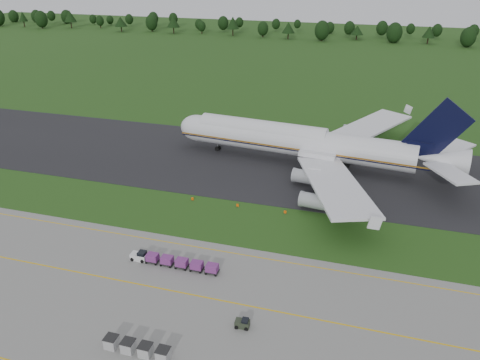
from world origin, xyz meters
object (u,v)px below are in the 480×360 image
(aircraft, at_px, (304,142))
(utility_cart, at_px, (242,324))
(uld_row, at_px, (137,348))
(baggage_train, at_px, (173,261))
(edge_markers, at_px, (238,205))

(aircraft, relative_size, utility_cart, 35.16)
(aircraft, bearing_deg, uld_row, -98.76)
(aircraft, distance_m, utility_cart, 57.50)
(aircraft, relative_size, baggage_train, 4.61)
(aircraft, bearing_deg, utility_cart, -88.66)
(uld_row, distance_m, edge_markers, 40.34)
(utility_cart, xyz_separation_m, edge_markers, (-10.29, 32.17, -0.30))
(uld_row, bearing_deg, aircraft, 81.24)
(aircraft, height_order, utility_cart, aircraft)
(baggage_train, bearing_deg, uld_row, -80.05)
(aircraft, relative_size, uld_row, 7.89)
(baggage_train, bearing_deg, edge_markers, 78.88)
(aircraft, distance_m, baggage_train, 49.21)
(aircraft, distance_m, edge_markers, 27.17)
(utility_cart, bearing_deg, edge_markers, 107.73)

